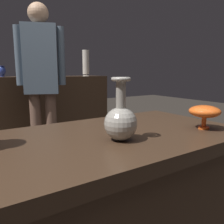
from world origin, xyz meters
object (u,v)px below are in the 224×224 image
at_px(vase_tall_behind, 205,112).
at_px(shelf_vase_far_right, 86,63).
at_px(vase_centerpiece, 121,120).
at_px(shelf_vase_right, 48,70).
at_px(visitor_center_back, 41,77).
at_px(shelf_vase_center, 2,71).

bearing_deg(vase_tall_behind, shelf_vase_far_right, 74.91).
relative_size(vase_centerpiece, shelf_vase_right, 1.86).
distance_m(shelf_vase_far_right, visitor_center_back, 1.00).
xyz_separation_m(shelf_vase_center, shelf_vase_right, (0.52, -0.11, 0.01)).
distance_m(vase_centerpiece, shelf_vase_right, 2.31).
distance_m(vase_tall_behind, visitor_center_back, 1.72).
bearing_deg(visitor_center_back, shelf_vase_center, -48.69).
height_order(shelf_vase_center, shelf_vase_right, shelf_vase_center).
bearing_deg(shelf_vase_right, visitor_center_back, -114.92).
relative_size(shelf_vase_center, shelf_vase_far_right, 0.37).
distance_m(vase_centerpiece, shelf_vase_far_right, 2.46).
height_order(shelf_vase_right, visitor_center_back, visitor_center_back).
relative_size(vase_tall_behind, shelf_vase_far_right, 0.39).
bearing_deg(shelf_vase_center, shelf_vase_right, -12.27).
height_order(shelf_vase_far_right, visitor_center_back, visitor_center_back).
relative_size(shelf_vase_center, shelf_vase_right, 1.03).
xyz_separation_m(shelf_vase_center, shelf_vase_far_right, (1.04, -0.13, 0.10)).
bearing_deg(shelf_vase_center, vase_tall_behind, -80.10).
bearing_deg(shelf_vase_center, visitor_center_back, -71.47).
bearing_deg(visitor_center_back, shelf_vase_far_right, -121.24).
xyz_separation_m(vase_centerpiece, shelf_vase_far_right, (1.02, 2.22, 0.29)).
height_order(shelf_vase_center, shelf_vase_far_right, shelf_vase_far_right).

